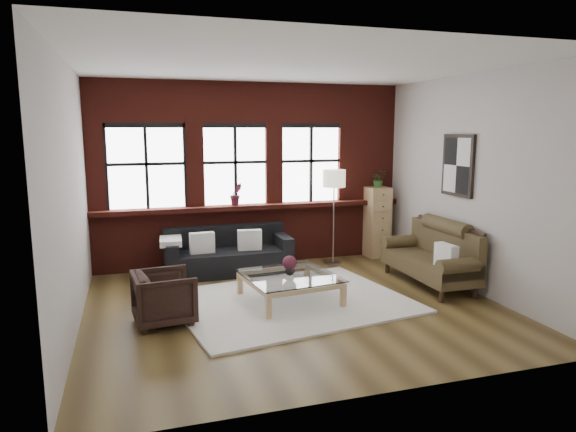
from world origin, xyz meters
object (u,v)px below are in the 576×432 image
object	(u,v)px
vintage_settee	(429,254)
floor_lamp	(334,213)
dark_sofa	(228,251)
armchair	(164,298)
drawer_chest	(377,222)
coffee_table	(290,289)
vase	(290,270)

from	to	relation	value
vintage_settee	floor_lamp	xyz separation A→B (m)	(-0.93, 1.63, 0.43)
vintage_settee	dark_sofa	bearing A→B (deg)	151.08
armchair	drawer_chest	bearing A→B (deg)	-66.31
coffee_table	floor_lamp	size ratio (longest dim) A/B	0.66
coffee_table	vase	bearing A→B (deg)	135.00
vintage_settee	floor_lamp	size ratio (longest dim) A/B	1.00
armchair	coffee_table	xyz separation A→B (m)	(1.73, 0.30, -0.14)
armchair	coffee_table	world-z (taller)	armchair
armchair	vintage_settee	bearing A→B (deg)	-89.43
vintage_settee	coffee_table	distance (m)	2.33
coffee_table	vintage_settee	bearing A→B (deg)	3.85
vintage_settee	drawer_chest	size ratio (longest dim) A/B	1.39
vintage_settee	drawer_chest	distance (m)	1.87
armchair	coffee_table	bearing A→B (deg)	-85.93
coffee_table	drawer_chest	xyz separation A→B (m)	(2.36, 2.02, 0.47)
drawer_chest	vintage_settee	bearing A→B (deg)	-91.64
vintage_settee	armchair	xyz separation A→B (m)	(-4.03, -0.46, -0.16)
armchair	drawer_chest	distance (m)	4.71
vase	floor_lamp	xyz separation A→B (m)	(1.38, 1.78, 0.46)
coffee_table	drawer_chest	world-z (taller)	drawer_chest
vintage_settee	coffee_table	bearing A→B (deg)	-176.15
vase	drawer_chest	world-z (taller)	drawer_chest
vase	drawer_chest	distance (m)	3.11
dark_sofa	armchair	xyz separation A→B (m)	(-1.18, -2.03, -0.04)
vintage_settee	vase	bearing A→B (deg)	-176.15
floor_lamp	drawer_chest	bearing A→B (deg)	13.44
armchair	vase	distance (m)	1.76
vintage_settee	vase	world-z (taller)	vintage_settee
dark_sofa	vase	xyz separation A→B (m)	(0.54, -1.73, 0.08)
dark_sofa	drawer_chest	distance (m)	2.93
vintage_settee	coffee_table	world-z (taller)	vintage_settee
dark_sofa	coffee_table	xyz separation A→B (m)	(0.54, -1.73, -0.18)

